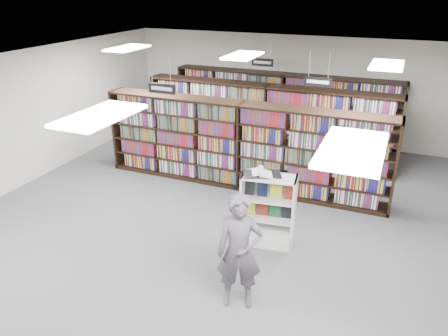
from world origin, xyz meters
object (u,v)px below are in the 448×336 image
at_px(bookshelf_row_near, 241,146).
at_px(open_book, 262,173).
at_px(endcap_display, 268,220).
at_px(shopper, 239,252).

height_order(bookshelf_row_near, open_book, bookshelf_row_near).
distance_m(bookshelf_row_near, open_book, 2.50).
bearing_deg(open_book, endcap_display, -18.64).
relative_size(bookshelf_row_near, open_book, 8.92).
bearing_deg(shopper, open_book, 79.57).
bearing_deg(bookshelf_row_near, endcap_display, -57.70).
bearing_deg(bookshelf_row_near, shopper, -69.81).
relative_size(bookshelf_row_near, shopper, 3.72).
xyz_separation_m(open_book, shopper, (0.27, -1.85, -0.49)).
distance_m(endcap_display, open_book, 0.97).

